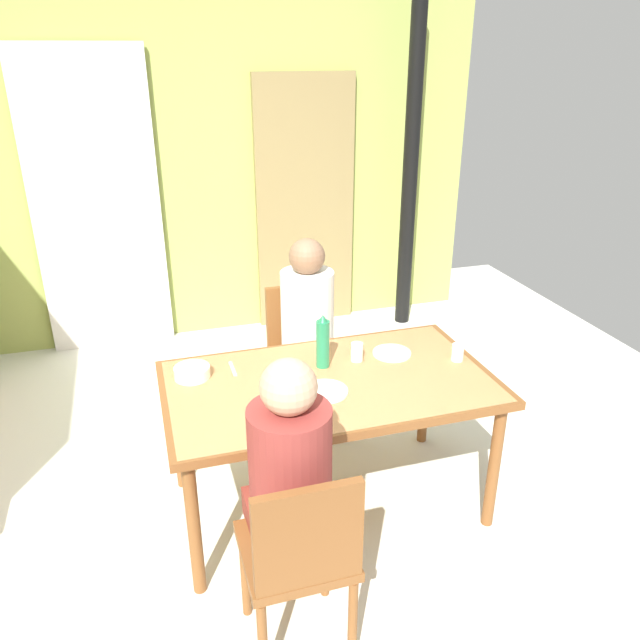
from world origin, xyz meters
The scene contains 19 objects.
ground_plane centered at (0.00, 0.00, 0.00)m, with size 6.48×6.48×0.00m, color silver.
wall_back centered at (0.00, 2.49, 1.31)m, with size 4.69×0.10×2.62m, color #A1B054.
door_wooden centered at (0.96, 2.41, 1.00)m, with size 0.80×0.05×2.00m, color olive.
stove_pipe_column centered at (1.74, 2.14, 1.31)m, with size 0.12×0.12×2.62m, color black.
curtain_panel centered at (-0.62, 2.39, 1.10)m, with size 0.90×0.03×2.20m, color white.
dining_table centered at (0.42, 0.10, 0.66)m, with size 1.55×0.88×0.72m.
chair_near_diner centered at (0.05, -0.70, 0.50)m, with size 0.40×0.40×0.87m.
chair_far_diner centered at (0.50, 0.89, 0.50)m, with size 0.40×0.40×0.87m.
person_near_diner centered at (0.05, -0.56, 0.78)m, with size 0.30×0.37×0.77m.
person_far_diner centered at (0.50, 0.75, 0.78)m, with size 0.30×0.37×0.77m.
water_bottle_green_near centered at (0.43, 0.25, 0.85)m, with size 0.07×0.07×0.28m.
serving_bowl_center centered at (-0.20, 0.32, 0.75)m, with size 0.17×0.17×0.06m, color silver.
dinner_plate_near_left centered at (0.37, 0.00, 0.73)m, with size 0.21×0.21×0.01m, color white.
dinner_plate_near_right centered at (0.81, 0.27, 0.73)m, with size 0.20×0.20×0.01m, color white.
drinking_glass_by_near_diner centered at (0.61, 0.25, 0.77)m, with size 0.06×0.06×0.09m, color silver.
drinking_glass_by_far_diner centered at (1.10, 0.11, 0.77)m, with size 0.06×0.06×0.09m, color silver.
bread_plate_sliced centered at (0.15, -0.21, 0.73)m, with size 0.19×0.19×0.02m, color #DBB77A.
cutlery_knife_near centered at (0.25, 0.18, 0.72)m, with size 0.15×0.02×0.00m, color silver.
cutlery_fork_near centered at (0.00, 0.35, 0.72)m, with size 0.15×0.02×0.00m, color silver.
Camera 1 is at (-0.38, -2.34, 2.17)m, focal length 34.90 mm.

